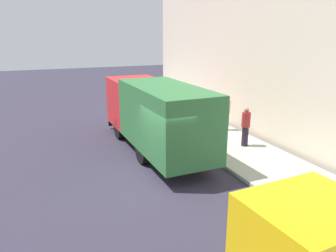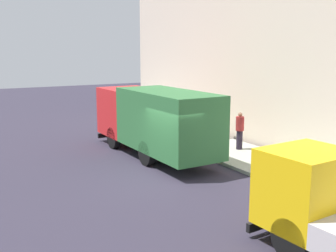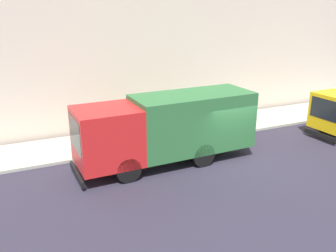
# 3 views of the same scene
# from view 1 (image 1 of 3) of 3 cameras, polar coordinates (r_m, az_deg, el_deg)

# --- Properties ---
(ground) EXTENTS (80.00, 80.00, 0.00)m
(ground) POSITION_cam_1_polar(r_m,az_deg,el_deg) (11.67, -3.27, -9.48)
(ground) COLOR #2E2A39
(sidewalk) EXTENTS (3.22, 30.00, 0.14)m
(sidewalk) POSITION_cam_1_polar(r_m,az_deg,el_deg) (13.71, 15.31, -5.71)
(sidewalk) COLOR #ACAF9E
(sidewalk) RESTS_ON ground
(large_utility_truck) EXTENTS (2.49, 8.10, 3.06)m
(large_utility_truck) POSITION_cam_1_polar(r_m,az_deg,el_deg) (13.99, -2.44, 2.42)
(large_utility_truck) COLOR red
(large_utility_truck) RESTS_ON ground
(pedestrian_walking) EXTENTS (0.35, 0.35, 1.59)m
(pedestrian_walking) POSITION_cam_1_polar(r_m,az_deg,el_deg) (18.11, 2.71, 3.17)
(pedestrian_walking) COLOR black
(pedestrian_walking) RESTS_ON sidewalk
(pedestrian_standing) EXTENTS (0.53, 0.53, 1.81)m
(pedestrian_standing) POSITION_cam_1_polar(r_m,az_deg,el_deg) (16.92, 10.34, 2.41)
(pedestrian_standing) COLOR black
(pedestrian_standing) RESTS_ON sidewalk
(pedestrian_third) EXTENTS (0.54, 0.54, 1.76)m
(pedestrian_third) POSITION_cam_1_polar(r_m,az_deg,el_deg) (14.70, 13.64, -0.02)
(pedestrian_third) COLOR black
(pedestrian_third) RESTS_ON sidewalk
(traffic_cone_orange) EXTENTS (0.51, 0.51, 0.73)m
(traffic_cone_orange) POSITION_cam_1_polar(r_m,az_deg,el_deg) (17.77, 0.50, 1.37)
(traffic_cone_orange) COLOR orange
(traffic_cone_orange) RESTS_ON sidewalk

